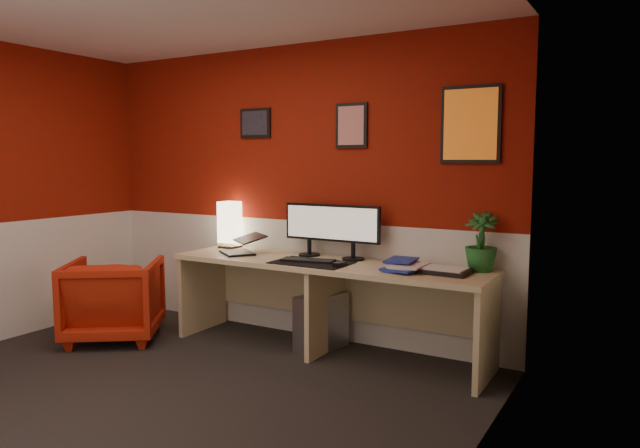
{
  "coord_description": "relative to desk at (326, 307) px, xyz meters",
  "views": [
    {
      "loc": [
        2.76,
        -2.54,
        1.52
      ],
      "look_at": [
        0.6,
        1.21,
        1.05
      ],
      "focal_mm": 32.88,
      "sensor_mm": 36.0,
      "label": 1
    }
  ],
  "objects": [
    {
      "name": "ground",
      "position": [
        -0.54,
        -1.41,
        -0.36
      ],
      "size": [
        4.0,
        3.5,
        0.01
      ],
      "primitive_type": "cube",
      "color": "black",
      "rests_on": "ground"
    },
    {
      "name": "wall_back",
      "position": [
        -0.54,
        0.34,
        0.89
      ],
      "size": [
        4.0,
        0.01,
        2.5
      ],
      "primitive_type": "cube",
      "color": "maroon",
      "rests_on": "ground"
    },
    {
      "name": "wall_right",
      "position": [
        1.46,
        -1.41,
        0.89
      ],
      "size": [
        0.01,
        3.5,
        2.5
      ],
      "primitive_type": "cube",
      "color": "maroon",
      "rests_on": "ground"
    },
    {
      "name": "wainscot_back",
      "position": [
        -0.54,
        0.34,
        0.14
      ],
      "size": [
        4.0,
        0.01,
        1.0
      ],
      "primitive_type": "cube",
      "color": "silver",
      "rests_on": "ground"
    },
    {
      "name": "wainscot_right",
      "position": [
        1.46,
        -1.41,
        0.14
      ],
      "size": [
        0.01,
        3.5,
        1.0
      ],
      "primitive_type": "cube",
      "color": "silver",
      "rests_on": "ground"
    },
    {
      "name": "desk",
      "position": [
        0.0,
        0.0,
        0.0
      ],
      "size": [
        2.6,
        0.65,
        0.73
      ],
      "primitive_type": "cube",
      "color": "#D0B985",
      "rests_on": "ground"
    },
    {
      "name": "shoji_lamp",
      "position": [
        -1.13,
        0.22,
        0.56
      ],
      "size": [
        0.16,
        0.16,
        0.4
      ],
      "primitive_type": "cube",
      "color": "#FFE5B2",
      "rests_on": "desk"
    },
    {
      "name": "laptop",
      "position": [
        -0.85,
        -0.04,
        0.47
      ],
      "size": [
        0.4,
        0.38,
        0.22
      ],
      "primitive_type": "cube",
      "rotation": [
        0.0,
        0.0,
        -0.63
      ],
      "color": "black",
      "rests_on": "desk"
    },
    {
      "name": "monitor_left",
      "position": [
        -0.27,
        0.19,
        0.66
      ],
      "size": [
        0.45,
        0.06,
        0.58
      ],
      "primitive_type": "cube",
      "color": "black",
      "rests_on": "desk"
    },
    {
      "name": "monitor_right",
      "position": [
        0.15,
        0.19,
        0.66
      ],
      "size": [
        0.45,
        0.06,
        0.58
      ],
      "primitive_type": "cube",
      "color": "black",
      "rests_on": "desk"
    },
    {
      "name": "desk_mat",
      "position": [
        -0.07,
        -0.11,
        0.37
      ],
      "size": [
        0.6,
        0.38,
        0.01
      ],
      "primitive_type": "cube",
      "color": "black",
      "rests_on": "desk"
    },
    {
      "name": "keyboard",
      "position": [
        -0.11,
        -0.08,
        0.38
      ],
      "size": [
        0.44,
        0.22,
        0.02
      ],
      "primitive_type": "cube",
      "rotation": [
        0.0,
        0.0,
        0.19
      ],
      "color": "black",
      "rests_on": "desk_mat"
    },
    {
      "name": "mouse",
      "position": [
        0.2,
        -0.14,
        0.39
      ],
      "size": [
        0.08,
        0.11,
        0.03
      ],
      "primitive_type": "cube",
      "rotation": [
        0.0,
        0.0,
        -0.23
      ],
      "color": "black",
      "rests_on": "desk_mat"
    },
    {
      "name": "book_bottom",
      "position": [
        0.57,
        -0.03,
        0.38
      ],
      "size": [
        0.3,
        0.36,
        0.03
      ],
      "primitive_type": "imported",
      "rotation": [
        0.0,
        0.0,
        -0.18
      ],
      "color": "#22359D",
      "rests_on": "desk"
    },
    {
      "name": "book_middle",
      "position": [
        0.59,
        -0.04,
        0.4
      ],
      "size": [
        0.23,
        0.32,
        0.02
      ],
      "primitive_type": "imported",
      "rotation": [
        0.0,
        0.0,
        0.02
      ],
      "color": "silver",
      "rests_on": "book_bottom"
    },
    {
      "name": "book_top",
      "position": [
        0.53,
        -0.0,
        0.43
      ],
      "size": [
        0.23,
        0.29,
        0.03
      ],
      "primitive_type": "imported",
      "rotation": [
        0.0,
        0.0,
        0.09
      ],
      "color": "#22359D",
      "rests_on": "book_middle"
    },
    {
      "name": "zen_tray",
      "position": [
        0.95,
        0.0,
        0.38
      ],
      "size": [
        0.36,
        0.27,
        0.03
      ],
      "primitive_type": "cube",
      "rotation": [
        0.0,
        0.0,
        -0.05
      ],
      "color": "black",
      "rests_on": "desk"
    },
    {
      "name": "potted_plant",
      "position": [
        1.15,
        0.22,
        0.58
      ],
      "size": [
        0.24,
        0.24,
        0.42
      ],
      "primitive_type": "imported",
      "rotation": [
        0.0,
        0.0,
        0.01
      ],
      "color": "#19591E",
      "rests_on": "desk"
    },
    {
      "name": "pc_tower",
      "position": [
        -0.07,
        0.05,
        -0.14
      ],
      "size": [
        0.31,
        0.49,
        0.45
      ],
      "primitive_type": "cube",
      "rotation": [
        0.0,
        0.0,
        -0.26
      ],
      "color": "#99999E",
      "rests_on": "ground"
    },
    {
      "name": "armchair",
      "position": [
        -1.74,
        -0.59,
        -0.02
      ],
      "size": [
        1.04,
        1.04,
        0.69
      ],
      "primitive_type": "imported",
      "rotation": [
        0.0,
        0.0,
        3.76
      ],
      "color": "red",
      "rests_on": "ground"
    },
    {
      "name": "art_left",
      "position": [
        -0.91,
        0.33,
        1.49
      ],
      "size": [
        0.32,
        0.02,
        0.26
      ],
      "primitive_type": "cube",
      "color": "black",
      "rests_on": "wall_back"
    },
    {
      "name": "art_center",
      "position": [
        0.05,
        0.33,
        1.44
      ],
      "size": [
        0.28,
        0.02,
        0.36
      ],
      "primitive_type": "cube",
      "color": "red",
      "rests_on": "wall_back"
    },
    {
      "name": "art_right",
      "position": [
        1.02,
        0.33,
        1.42
      ],
      "size": [
        0.44,
        0.02,
        0.56
      ],
      "primitive_type": "cube",
      "color": "orange",
      "rests_on": "wall_back"
    }
  ]
}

